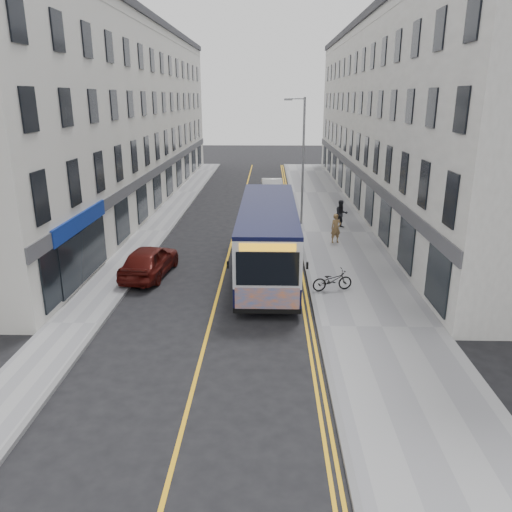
# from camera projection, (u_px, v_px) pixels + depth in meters

# --- Properties ---
(ground) EXTENTS (140.00, 140.00, 0.00)m
(ground) POSITION_uv_depth(u_px,v_px,m) (213.00, 314.00, 19.31)
(ground) COLOR black
(ground) RESTS_ON ground
(pavement_east) EXTENTS (4.50, 64.00, 0.12)m
(pavement_east) POSITION_uv_depth(u_px,v_px,m) (336.00, 233.00, 30.56)
(pavement_east) COLOR gray
(pavement_east) RESTS_ON ground
(pavement_west) EXTENTS (2.00, 64.00, 0.12)m
(pavement_west) POSITION_uv_depth(u_px,v_px,m) (154.00, 231.00, 30.85)
(pavement_west) COLOR gray
(pavement_west) RESTS_ON ground
(kerb_east) EXTENTS (0.18, 64.00, 0.13)m
(kerb_east) POSITION_uv_depth(u_px,v_px,m) (299.00, 232.00, 30.61)
(kerb_east) COLOR slate
(kerb_east) RESTS_ON ground
(kerb_west) EXTENTS (0.18, 64.00, 0.13)m
(kerb_west) POSITION_uv_depth(u_px,v_px,m) (170.00, 231.00, 30.82)
(kerb_west) COLOR slate
(kerb_west) RESTS_ON ground
(road_centre_line) EXTENTS (0.12, 64.00, 0.01)m
(road_centre_line) POSITION_uv_depth(u_px,v_px,m) (234.00, 233.00, 30.74)
(road_centre_line) COLOR yellow
(road_centre_line) RESTS_ON ground
(road_dbl_yellow_inner) EXTENTS (0.10, 64.00, 0.01)m
(road_dbl_yellow_inner) POSITION_uv_depth(u_px,v_px,m) (292.00, 233.00, 30.65)
(road_dbl_yellow_inner) COLOR yellow
(road_dbl_yellow_inner) RESTS_ON ground
(road_dbl_yellow_outer) EXTENTS (0.10, 64.00, 0.01)m
(road_dbl_yellow_outer) POSITION_uv_depth(u_px,v_px,m) (295.00, 233.00, 30.64)
(road_dbl_yellow_outer) COLOR yellow
(road_dbl_yellow_outer) RESTS_ON ground
(terrace_east) EXTENTS (6.00, 46.00, 13.00)m
(terrace_east) POSITION_uv_depth(u_px,v_px,m) (396.00, 118.00, 37.02)
(terrace_east) COLOR silver
(terrace_east) RESTS_ON ground
(terrace_west) EXTENTS (6.00, 46.00, 13.00)m
(terrace_west) POSITION_uv_depth(u_px,v_px,m) (122.00, 118.00, 37.56)
(terrace_west) COLOR silver
(terrace_west) RESTS_ON ground
(streetlamp) EXTENTS (1.32, 0.18, 8.00)m
(streetlamp) POSITION_uv_depth(u_px,v_px,m) (302.00, 157.00, 31.20)
(streetlamp) COLOR gray
(streetlamp) RESTS_ON ground
(city_bus) EXTENTS (2.62, 11.24, 3.26)m
(city_bus) POSITION_uv_depth(u_px,v_px,m) (268.00, 236.00, 23.43)
(city_bus) COLOR black
(city_bus) RESTS_ON ground
(bicycle) EXTENTS (1.83, 1.00, 0.91)m
(bicycle) POSITION_uv_depth(u_px,v_px,m) (332.00, 280.00, 21.18)
(bicycle) COLOR black
(bicycle) RESTS_ON pavement_east
(pedestrian_near) EXTENTS (0.69, 0.55, 1.65)m
(pedestrian_near) POSITION_uv_depth(u_px,v_px,m) (336.00, 228.00, 28.05)
(pedestrian_near) COLOR olive
(pedestrian_near) RESTS_ON pavement_east
(pedestrian_far) EXTENTS (0.98, 0.84, 1.75)m
(pedestrian_far) POSITION_uv_depth(u_px,v_px,m) (341.00, 214.00, 31.25)
(pedestrian_far) COLOR black
(pedestrian_far) RESTS_ON pavement_east
(car_white) EXTENTS (1.93, 4.84, 1.57)m
(car_white) POSITION_uv_depth(u_px,v_px,m) (272.00, 189.00, 40.88)
(car_white) COLOR silver
(car_white) RESTS_ON ground
(car_maroon) EXTENTS (2.26, 4.55, 1.49)m
(car_maroon) POSITION_uv_depth(u_px,v_px,m) (149.00, 261.00, 23.17)
(car_maroon) COLOR #50110D
(car_maroon) RESTS_ON ground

